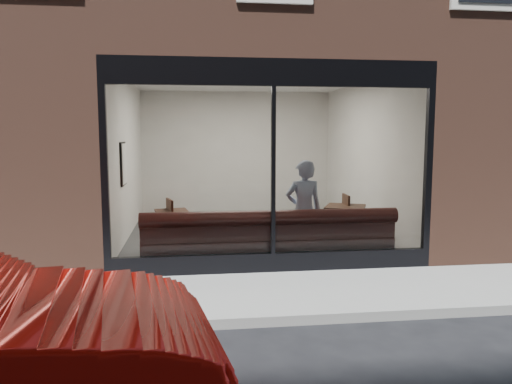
{
  "coord_description": "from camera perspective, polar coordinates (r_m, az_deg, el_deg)",
  "views": [
    {
      "loc": [
        -1.22,
        -5.29,
        2.13
      ],
      "look_at": [
        -0.21,
        2.4,
        1.2
      ],
      "focal_mm": 35.0,
      "sensor_mm": 36.0,
      "label": 1
    }
  ],
  "objects": [
    {
      "name": "storefront_kick",
      "position": [
        7.7,
        1.94,
        -8.05
      ],
      "size": [
        5.0,
        0.1,
        0.3
      ],
      "primitive_type": "cube",
      "color": "black",
      "rests_on": "ground"
    },
    {
      "name": "storefront_mullion",
      "position": [
        7.47,
        1.98,
        2.39
      ],
      "size": [
        0.06,
        0.1,
        2.5
      ],
      "primitive_type": "cube",
      "color": "black",
      "rests_on": "storefront_kick"
    },
    {
      "name": "cafe_ceiling",
      "position": [
        10.42,
        -0.71,
        12.7
      ],
      "size": [
        6.0,
        6.0,
        0.0
      ],
      "primitive_type": "plane",
      "rotation": [
        3.14,
        0.0,
        0.0
      ],
      "color": "white",
      "rests_on": "host_building_upper"
    },
    {
      "name": "cafe_table_right",
      "position": [
        9.47,
        10.17,
        -1.7
      ],
      "size": [
        0.92,
        0.92,
        0.04
      ],
      "primitive_type": "cube",
      "rotation": [
        0.0,
        0.0,
        -0.43
      ],
      "color": "black",
      "rests_on": "cafe_floor"
    },
    {
      "name": "cafe_table_left",
      "position": [
        8.92,
        -9.61,
        -2.2
      ],
      "size": [
        0.64,
        0.64,
        0.04
      ],
      "primitive_type": "cube",
      "rotation": [
        0.0,
        0.0,
        0.17
      ],
      "color": "black",
      "rests_on": "cafe_floor"
    },
    {
      "name": "host_building_pier_left",
      "position": [
        13.54,
        -18.27,
        4.27
      ],
      "size": [
        2.5,
        12.0,
        3.2
      ],
      "primitive_type": "cube",
      "color": "brown",
      "rests_on": "ground"
    },
    {
      "name": "person",
      "position": [
        8.3,
        5.47,
        -2.13
      ],
      "size": [
        0.63,
        0.43,
        1.68
      ],
      "primitive_type": "imported",
      "rotation": [
        0.0,
        0.0,
        3.19
      ],
      "color": "#A4B4D5",
      "rests_on": "cafe_floor"
    },
    {
      "name": "wall_poster",
      "position": [
        9.59,
        -14.83,
        3.14
      ],
      "size": [
        0.02,
        0.56,
        0.75
      ],
      "primitive_type": "cube",
      "color": "white",
      "rests_on": "cafe_wall_left"
    },
    {
      "name": "kerb_near",
      "position": [
        5.77,
        5.45,
        -14.22
      ],
      "size": [
        40.0,
        0.1,
        0.12
      ],
      "primitive_type": "cube",
      "color": "gray",
      "rests_on": "ground"
    },
    {
      "name": "cafe_wall_right",
      "position": [
        10.95,
        12.38,
        3.93
      ],
      "size": [
        0.0,
        6.0,
        6.0
      ],
      "primitive_type": "plane",
      "rotation": [
        1.57,
        0.0,
        -1.57
      ],
      "color": "silver",
      "rests_on": "ground"
    },
    {
      "name": "cafe_wall_back",
      "position": [
        13.35,
        -2.22,
        4.58
      ],
      "size": [
        5.0,
        0.0,
        5.0
      ],
      "primitive_type": "plane",
      "rotation": [
        1.57,
        0.0,
        0.0
      ],
      "color": "silver",
      "rests_on": "ground"
    },
    {
      "name": "ground",
      "position": [
        5.84,
        5.33,
        -14.6
      ],
      "size": [
        120.0,
        120.0,
        0.0
      ],
      "primitive_type": "plane",
      "color": "black",
      "rests_on": "ground"
    },
    {
      "name": "host_building_backfill",
      "position": [
        16.35,
        -3.19,
        5.0
      ],
      "size": [
        5.0,
        6.0,
        3.2
      ],
      "primitive_type": "cube",
      "color": "brown",
      "rests_on": "ground"
    },
    {
      "name": "cafe_floor",
      "position": [
        10.58,
        -0.68,
        -4.65
      ],
      "size": [
        6.0,
        6.0,
        0.0
      ],
      "primitive_type": "plane",
      "color": "#2D2D30",
      "rests_on": "ground"
    },
    {
      "name": "banquette",
      "position": [
        8.07,
        1.47,
        -6.81
      ],
      "size": [
        4.0,
        0.55,
        0.45
      ],
      "primitive_type": "cube",
      "color": "#3A1715",
      "rests_on": "cafe_floor"
    },
    {
      "name": "sidewalk_near",
      "position": [
        6.75,
        3.41,
        -11.5
      ],
      "size": [
        40.0,
        2.0,
        0.01
      ],
      "primitive_type": "cube",
      "color": "gray",
      "rests_on": "ground"
    },
    {
      "name": "cafe_chair_right",
      "position": [
        9.7,
        9.08,
        -4.47
      ],
      "size": [
        0.47,
        0.47,
        0.04
      ],
      "primitive_type": "cube",
      "rotation": [
        0.0,
        0.0,
        3.1
      ],
      "color": "black",
      "rests_on": "cafe_floor"
    },
    {
      "name": "cafe_wall_left",
      "position": [
        10.38,
        -14.5,
        3.71
      ],
      "size": [
        0.0,
        6.0,
        6.0
      ],
      "primitive_type": "plane",
      "rotation": [
        1.57,
        0.0,
        1.57
      ],
      "color": "silver",
      "rests_on": "ground"
    },
    {
      "name": "host_building_pier_right",
      "position": [
        14.2,
        13.07,
        4.55
      ],
      "size": [
        2.5,
        12.0,
        3.2
      ],
      "primitive_type": "cube",
      "color": "brown",
      "rests_on": "ground"
    },
    {
      "name": "cafe_chair_left",
      "position": [
        9.06,
        -10.95,
        -5.31
      ],
      "size": [
        0.56,
        0.56,
        0.04
      ],
      "primitive_type": "cube",
      "rotation": [
        0.0,
        0.0,
        3.39
      ],
      "color": "black",
      "rests_on": "cafe_floor"
    },
    {
      "name": "storefront_header",
      "position": [
        7.49,
        2.03,
        13.51
      ],
      "size": [
        5.0,
        0.1,
        0.4
      ],
      "primitive_type": "cube",
      "color": "black",
      "rests_on": "host_building_upper"
    },
    {
      "name": "storefront_glass",
      "position": [
        7.44,
        2.02,
        2.37
      ],
      "size": [
        4.8,
        0.0,
        4.8
      ],
      "primitive_type": "plane",
      "rotation": [
        1.57,
        0.0,
        0.0
      ],
      "color": "white",
      "rests_on": "storefront_kick"
    }
  ]
}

